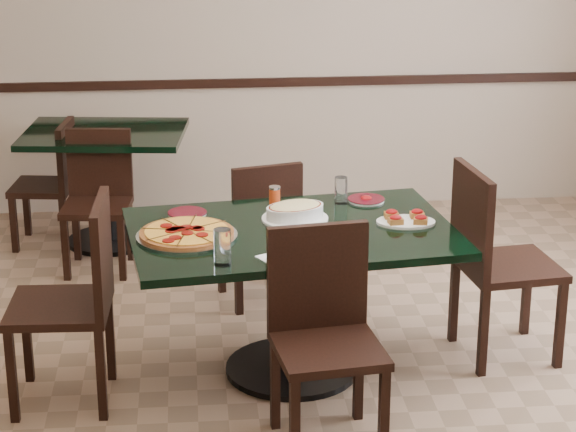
{
  "coord_description": "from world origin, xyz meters",
  "views": [
    {
      "loc": [
        -0.56,
        -4.85,
        2.56
      ],
      "look_at": [
        -0.12,
        0.0,
        0.87
      ],
      "focal_mm": 70.0,
      "sensor_mm": 36.0,
      "label": 1
    }
  ],
  "objects": [
    {
      "name": "napkin_setting",
      "position": [
        -0.18,
        -0.21,
        0.75
      ],
      "size": [
        0.2,
        0.2,
        0.01
      ],
      "rotation": [
        0.0,
        0.0,
        0.49
      ],
      "color": "white",
      "rests_on": "main_table"
    },
    {
      "name": "water_glass_b",
      "position": [
        -0.43,
        -0.26,
        0.83
      ],
      "size": [
        0.08,
        0.08,
        0.16
      ],
      "primitive_type": "cylinder",
      "color": "white",
      "rests_on": "main_table"
    },
    {
      "name": "chair_near",
      "position": [
        -0.0,
        -0.46,
        0.54
      ],
      "size": [
        0.5,
        0.5,
        0.95
      ],
      "rotation": [
        0.0,
        0.0,
        0.13
      ],
      "color": "black",
      "rests_on": "floor"
    },
    {
      "name": "side_plate_far_l",
      "position": [
        -0.58,
        0.42,
        0.76
      ],
      "size": [
        0.19,
        0.19,
        0.02
      ],
      "rotation": [
        0.0,
        0.0,
        -0.19
      ],
      "color": "white",
      "rests_on": "main_table"
    },
    {
      "name": "bread_basket",
      "position": [
        0.06,
        -0.11,
        0.79
      ],
      "size": [
        0.25,
        0.21,
        0.09
      ],
      "rotation": [
        0.0,
        0.0,
        0.34
      ],
      "color": "brown",
      "rests_on": "main_table"
    },
    {
      "name": "back_table",
      "position": [
        -1.09,
        2.09,
        0.52
      ],
      "size": [
        1.08,
        0.84,
        0.75
      ],
      "rotation": [
        0.0,
        0.0,
        -0.11
      ],
      "color": "black",
      "rests_on": "floor"
    },
    {
      "name": "side_plate_far_r",
      "position": [
        0.34,
        0.55,
        0.76
      ],
      "size": [
        0.19,
        0.19,
        0.03
      ],
      "rotation": [
        0.0,
        0.0,
        -0.1
      ],
      "color": "white",
      "rests_on": "main_table"
    },
    {
      "name": "main_table",
      "position": [
        -0.08,
        0.16,
        0.57
      ],
      "size": [
        1.65,
        1.17,
        0.75
      ],
      "rotation": [
        0.0,
        0.0,
        0.13
      ],
      "color": "black",
      "rests_on": "floor"
    },
    {
      "name": "chair_far",
      "position": [
        -0.17,
        1.01,
        0.47
      ],
      "size": [
        0.48,
        0.48,
        0.85
      ],
      "rotation": [
        0.0,
        0.0,
        3.39
      ],
      "color": "black",
      "rests_on": "floor"
    },
    {
      "name": "water_glass_a",
      "position": [
        0.2,
        0.53,
        0.82
      ],
      "size": [
        0.07,
        0.07,
        0.14
      ],
      "primitive_type": "cylinder",
      "color": "white",
      "rests_on": "main_table"
    },
    {
      "name": "pepperoni_pizza",
      "position": [
        -0.58,
        0.1,
        0.77
      ],
      "size": [
        0.48,
        0.48,
        0.04
      ],
      "rotation": [
        0.0,
        0.0,
        -0.21
      ],
      "color": "silver",
      "rests_on": "main_table"
    },
    {
      "name": "chair_right",
      "position": [
        0.93,
        0.25,
        0.56
      ],
      "size": [
        0.52,
        0.52,
        1.0
      ],
      "rotation": [
        0.0,
        0.0,
        1.7
      ],
      "color": "black",
      "rests_on": "floor"
    },
    {
      "name": "side_plate_near",
      "position": [
        -0.13,
        -0.26,
        0.76
      ],
      "size": [
        0.2,
        0.2,
        0.02
      ],
      "rotation": [
        0.0,
        0.0,
        0.23
      ],
      "color": "white",
      "rests_on": "main_table"
    },
    {
      "name": "back_chair_near",
      "position": [
        -1.12,
        1.69,
        0.47
      ],
      "size": [
        0.43,
        0.43,
        0.84
      ],
      "rotation": [
        0.0,
        0.0,
        -0.1
      ],
      "color": "black",
      "rests_on": "floor"
    },
    {
      "name": "room_shell",
      "position": [
        1.02,
        1.73,
        1.17
      ],
      "size": [
        5.5,
        5.5,
        5.5
      ],
      "color": "white",
      "rests_on": "floor"
    },
    {
      "name": "pepper_shaker",
      "position": [
        -0.14,
        0.53,
        0.8
      ],
      "size": [
        0.06,
        0.06,
        0.1
      ],
      "color": "#D45316",
      "rests_on": "main_table"
    },
    {
      "name": "lasagna_casserole",
      "position": [
        -0.06,
        0.3,
        0.8
      ],
      "size": [
        0.34,
        0.33,
        0.09
      ],
      "rotation": [
        0.0,
        0.0,
        0.33
      ],
      "color": "white",
      "rests_on": "main_table"
    },
    {
      "name": "chair_left",
      "position": [
        -1.08,
        -0.04,
        0.56
      ],
      "size": [
        0.48,
        0.48,
        0.98
      ],
      "rotation": [
        0.0,
        0.0,
        -1.61
      ],
      "color": "black",
      "rests_on": "floor"
    },
    {
      "name": "bruschetta_platter",
      "position": [
        0.47,
        0.2,
        0.77
      ],
      "size": [
        0.31,
        0.22,
        0.05
      ],
      "rotation": [
        0.0,
        0.0,
        -0.1
      ],
      "color": "white",
      "rests_on": "main_table"
    },
    {
      "name": "floor",
      "position": [
        0.0,
        0.0,
        0.0
      ],
      "size": [
        5.5,
        5.5,
        0.0
      ],
      "primitive_type": "plane",
      "color": "#81634A",
      "rests_on": "ground"
    },
    {
      "name": "back_chair_left",
      "position": [
        -1.43,
        2.1,
        0.45
      ],
      "size": [
        0.42,
        0.42,
        0.81
      ],
      "rotation": [
        0.0,
        0.0,
        -1.7
      ],
      "color": "black",
      "rests_on": "floor"
    }
  ]
}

